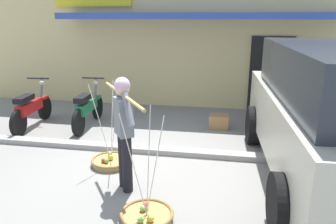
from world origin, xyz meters
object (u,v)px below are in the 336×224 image
Objects in this scene: fruit_vendor at (124,127)px; motorcycle_nearest_shop at (31,109)px; motorcycle_second_in_row at (88,108)px; wooden_crate at (219,122)px; fruit_basket_right_side at (147,215)px; parked_truck at (335,112)px; fruit_basket_left_side at (111,161)px.

fruit_vendor is 3.80m from motorcycle_nearest_shop.
fruit_vendor is at bearing -56.45° from motorcycle_second_in_row.
motorcycle_nearest_shop is at bearing -170.61° from wooden_crate.
fruit_basket_right_side is at bearing -55.68° from fruit_vendor.
motorcycle_second_in_row is (-2.21, 3.30, 0.38)m from fruit_basket_right_side.
motorcycle_second_in_row is at bearing -171.77° from wooden_crate.
motorcycle_nearest_shop is at bearing 142.23° from fruit_vendor.
motorcycle_nearest_shop is at bearing -167.89° from motorcycle_second_in_row.
fruit_basket_right_side is 3.30× the size of wooden_crate.
motorcycle_second_in_row is (1.27, 0.27, 0.00)m from motorcycle_nearest_shop.
parked_truck reaches higher than fruit_vendor.
fruit_basket_left_side is 0.30× the size of parked_truck.
fruit_vendor is 3.38m from wooden_crate.
fruit_basket_left_side is 2.90m from wooden_crate.
parked_truck is (4.72, -1.81, 0.68)m from motorcycle_second_in_row.
fruit_basket_right_side is at bearing -102.00° from wooden_crate.
fruit_basket_left_side is 0.80× the size of motorcycle_second_in_row.
fruit_basket_right_side is at bearing -41.15° from motorcycle_nearest_shop.
parked_truck is at bearing 0.64° from fruit_basket_left_side.
parked_truck reaches higher than fruit_basket_right_side.
fruit_basket_left_side is at bearing -128.18° from wooden_crate.
fruit_basket_left_side and fruit_basket_right_side have the same top height.
parked_truck reaches higher than fruit_basket_left_side.
fruit_basket_left_side is at bearing -179.36° from parked_truck.
motorcycle_nearest_shop is 4.33m from wooden_crate.
fruit_vendor is 1.27m from fruit_basket_right_side.
fruit_vendor is at bearing -55.49° from fruit_basket_left_side.
fruit_vendor is 1.17× the size of fruit_basket_right_side.
motorcycle_second_in_row is at bearing 123.72° from fruit_basket_right_side.
wooden_crate is (4.26, 0.71, -0.29)m from motorcycle_nearest_shop.
fruit_basket_right_side reaches higher than wooden_crate.
parked_truck is 2.99m from wooden_crate.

